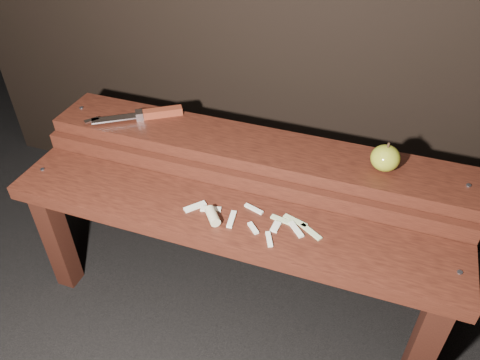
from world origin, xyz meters
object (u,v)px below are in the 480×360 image
(bench_front_tier, at_px, (225,236))
(apple, at_px, (385,158))
(bench_rear_tier, at_px, (252,168))
(knife, at_px, (150,114))

(bench_front_tier, distance_m, apple, 0.46)
(bench_front_tier, relative_size, bench_rear_tier, 1.00)
(bench_front_tier, height_order, knife, knife)
(knife, bearing_deg, bench_front_tier, -37.50)
(apple, bearing_deg, bench_rear_tier, -179.30)
(bench_rear_tier, distance_m, apple, 0.37)
(knife, bearing_deg, bench_rear_tier, -4.85)
(bench_rear_tier, relative_size, apple, 15.14)
(bench_front_tier, xyz_separation_m, bench_rear_tier, (0.00, 0.23, 0.06))
(bench_rear_tier, bearing_deg, knife, 175.15)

